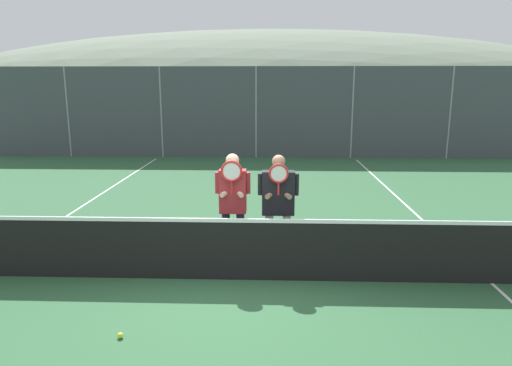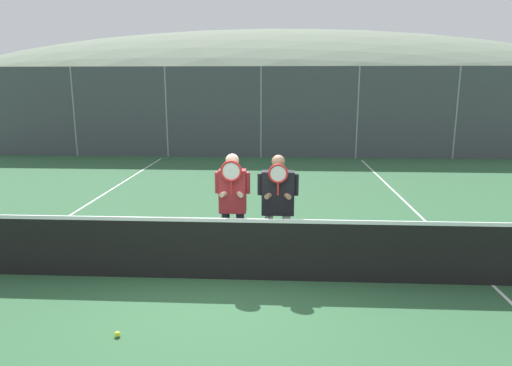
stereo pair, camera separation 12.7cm
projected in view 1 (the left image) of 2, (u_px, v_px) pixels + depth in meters
The scene contains 14 objects.
ground_plane at pixel (228, 279), 6.79m from camera, with size 120.00×120.00×0.00m, color #2D5B38.
hill_distant at pixel (269, 103), 69.10m from camera, with size 105.13×58.40×20.44m.
clubhouse_building at pixel (296, 105), 25.85m from camera, with size 18.07×5.50×3.27m.
fence_back at pixel (256, 113), 17.68m from camera, with size 22.36×0.06×3.50m.
tennis_net at pixel (227, 248), 6.68m from camera, with size 10.39×0.09×1.04m.
court_line_left_sideline at pixel (63, 218), 9.85m from camera, with size 0.05×16.00×0.01m, color white.
court_line_right_sideline at pixel (425, 222), 9.58m from camera, with size 0.05×16.00×0.01m, color white.
player_leftmost at pixel (233, 200), 7.15m from camera, with size 0.55×0.34×1.80m.
player_center_left at pixel (278, 201), 7.06m from camera, with size 0.63×0.34×1.79m.
car_far_left at pixel (84, 128), 20.13m from camera, with size 4.16×1.99×1.80m.
car_left_of_center at pixel (197, 130), 19.63m from camera, with size 4.66×2.08×1.70m.
car_center at pixel (321, 129), 19.94m from camera, with size 4.79×1.94×1.74m.
car_right_of_center at pixel (448, 131), 19.27m from camera, with size 4.44×1.96×1.71m.
tennis_ball_on_court at pixel (120, 335), 5.21m from camera, with size 0.07×0.07×0.07m.
Camera 1 is at (0.65, -6.30, 2.85)m, focal length 32.00 mm.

